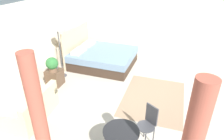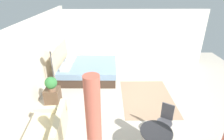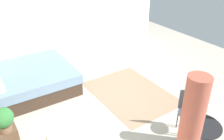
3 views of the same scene
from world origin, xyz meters
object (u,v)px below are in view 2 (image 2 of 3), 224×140
Objects in this scene: nightstand at (53,96)px; potted_plant at (51,84)px; vase at (52,85)px; floor_lamp at (50,52)px; couch at (48,132)px; bed at (87,70)px; balcony_table at (155,139)px; cafe_chair_near_couch at (166,118)px.

potted_plant is (-0.10, -0.05, 0.51)m from nightstand.
nightstand is 3.65× the size of vase.
floor_lamp reaches higher than nightstand.
vase is (0.12, 0.01, 0.33)m from nightstand.
couch is at bearing -169.83° from floor_lamp.
floor_lamp is (-1.21, 0.95, 1.21)m from bed.
potted_plant is at bearing -165.36° from vase.
potted_plant reaches higher than nightstand.
bed is 2.11m from potted_plant.
cafe_chair_near_couch is (0.62, -0.40, 0.03)m from balcony_table.
potted_plant reaches higher than vase.
couch is 1.57m from nightstand.
vase is at bearing 51.64° from balcony_table.
bed is at bearing -28.15° from vase.
cafe_chair_near_couch is (-1.43, -3.14, 0.29)m from nightstand.
cafe_chair_near_couch reaches higher than couch.
cafe_chair_near_couch is at bearing -122.03° from floor_lamp.
couch is at bearing 92.17° from cafe_chair_near_couch.
balcony_table is (-1.95, -2.69, -0.25)m from potted_plant.
bed reaches higher than cafe_chair_near_couch.
bed is 3.37m from couch.
couch is at bearing 77.97° from balcony_table.
cafe_chair_near_couch is at bearing -114.50° from nightstand.
potted_plant reaches higher than couch.
vase is at bearing -172.79° from floor_lamp.
cafe_chair_near_couch is at bearing -113.29° from potted_plant.
bed is 3.05× the size of balcony_table.
floor_lamp is (0.68, 0.12, 0.77)m from potted_plant.
couch is 1.72m from vase.
potted_plant is at bearing 10.40° from couch.
floor_lamp is 3.91m from cafe_chair_near_couch.
couch is (-3.32, 0.57, -0.07)m from bed.
nightstand is 1.12× the size of potted_plant.
floor_lamp is at bearing 10.17° from couch.
floor_lamp is at bearing 141.91° from bed.
balcony_table is 0.74m from cafe_chair_near_couch.
nightstand is 0.57× the size of cafe_chair_near_couch.
nightstand is at bearing 153.71° from bed.
bed reaches higher than vase.
nightstand is at bearing 25.70° from potted_plant.
bed reaches higher than balcony_table.
bed is 4.95× the size of potted_plant.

